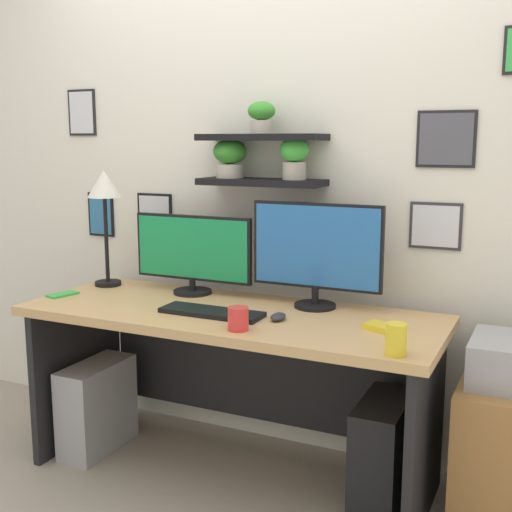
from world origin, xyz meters
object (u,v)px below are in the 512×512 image
desk (236,353)px  computer_mouse (278,317)px  desk_lamp (104,194)px  computer_tower_right (383,455)px  keyboard (212,312)px  water_cup (396,339)px  scissors_tray (381,327)px  computer_tower_left (97,406)px  coffee_mug (238,319)px  cell_phone (63,294)px  monitor_left (193,252)px  monitor_right (316,251)px

desk → computer_mouse: size_ratio=19.98×
desk_lamp → computer_tower_right: size_ratio=1.26×
computer_mouse → keyboard: bearing=-172.5°
keyboard → water_cup: size_ratio=4.00×
scissors_tray → computer_tower_left: 1.45m
desk_lamp → coffee_mug: (0.94, -0.42, -0.41)m
keyboard → cell_phone: 0.79m
monitor_left → coffee_mug: 0.67m
water_cup → keyboard: bearing=166.9°
desk_lamp → cell_phone: bearing=-101.5°
keyboard → scissors_tray: (0.69, 0.08, 0.00)m
desk_lamp → computer_tower_left: 1.02m
scissors_tray → computer_mouse: bearing=-174.6°
cell_phone → computer_tower_left: cell_phone is taller
desk → scissors_tray: 0.69m
coffee_mug → computer_tower_right: 0.81m
desk → keyboard: size_ratio=4.09×
keyboard → computer_mouse: bearing=7.5°
keyboard → computer_mouse: size_ratio=4.89×
desk → monitor_left: 0.53m
desk → computer_tower_left: (-0.69, -0.11, -0.33)m
desk → desk_lamp: size_ratio=3.14×
computer_mouse → cell_phone: 1.08m
monitor_right → computer_mouse: 0.36m
scissors_tray → desk: bearing=174.1°
keyboard → computer_tower_right: bearing=8.8°
monitor_left → computer_mouse: bearing=-25.7°
keyboard → computer_tower_right: size_ratio=0.97×
water_cup → computer_tower_right: water_cup is taller
monitor_right → scissors_tray: bearing=-33.3°
desk_lamp → cell_phone: 0.53m
computer_tower_left → scissors_tray: bearing=1.7°
water_cup → computer_tower_right: bearing=108.9°
monitor_left → desk_lamp: 0.54m
desk → computer_tower_right: bearing=-2.8°
monitor_right → keyboard: size_ratio=1.32×
desk → desk_lamp: desk_lamp is taller
keyboard → cell_phone: size_ratio=3.14×
keyboard → desk_lamp: size_ratio=0.77×
computer_tower_right → monitor_right: bearing=152.0°
desk → scissors_tray: size_ratio=14.98×
desk → computer_tower_right: size_ratio=3.96×
computer_mouse → scissors_tray: (0.41, 0.04, -0.00)m
computer_tower_right → water_cup: bearing=-71.1°
cell_phone → computer_tower_right: cell_phone is taller
desk_lamp → computer_mouse: bearing=-12.7°
desk_lamp → cell_phone: desk_lamp is taller
desk_lamp → computer_tower_right: bearing=-6.2°
computer_mouse → computer_tower_right: (0.43, 0.07, -0.54)m
keyboard → scissors_tray: size_ratio=3.67×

